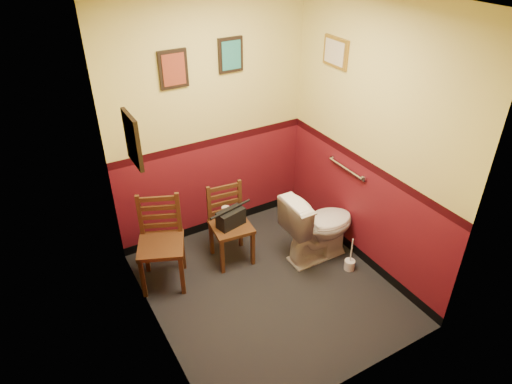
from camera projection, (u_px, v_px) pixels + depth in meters
The scene contains 16 objects.
floor at pixel (269, 288), 4.54m from camera, with size 2.20×2.40×0.00m, color black.
wall_back at pixel (210, 121), 4.71m from camera, with size 2.20×2.70×0.00m, color maroon.
wall_front at pixel (368, 249), 2.95m from camera, with size 2.20×2.70×0.00m, color maroon.
wall_left at pixel (144, 207), 3.36m from camera, with size 2.40×2.70×0.00m, color maroon.
wall_right at pixel (370, 142), 4.29m from camera, with size 2.40×2.70×0.00m, color maroon.
grab_bar at pixel (346, 169), 4.67m from camera, with size 0.05×0.56×0.06m.
framed_print_back_a at pixel (173, 69), 4.23m from camera, with size 0.28×0.04×0.36m.
framed_print_back_b at pixel (231, 55), 4.45m from camera, with size 0.26×0.04×0.34m.
framed_print_left at pixel (133, 140), 3.18m from camera, with size 0.04×0.30×0.38m.
framed_print_right at pixel (336, 52), 4.35m from camera, with size 0.04×0.34×0.28m.
toilet at pixel (319, 226), 4.77m from camera, with size 0.44×0.80×0.78m, color white.
toilet_brush at pixel (350, 264), 4.76m from camera, with size 0.11×0.11×0.39m.
chair_left at pixel (161, 243), 4.42m from camera, with size 0.57×0.57×0.93m.
chair_right at pixel (230, 225), 4.74m from camera, with size 0.44×0.44×0.85m.
handbag at pixel (231, 218), 4.65m from camera, with size 0.31×0.20×0.21m.
tp_stack at pixel (227, 223), 5.23m from camera, with size 0.21×0.13×0.36m.
Camera 1 is at (-1.78, -2.83, 3.23)m, focal length 32.00 mm.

